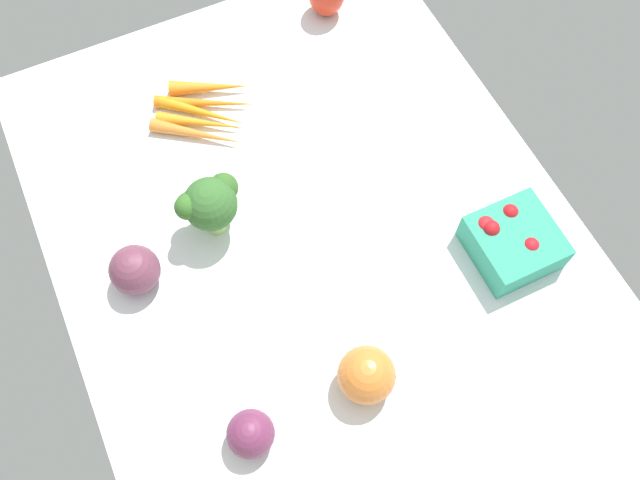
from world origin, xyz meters
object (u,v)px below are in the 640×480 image
Objects in this scene: carrot_bunch at (204,110)px; red_onion_near_basket at (135,270)px; red_onion_center at (251,434)px; heirloom_tomato_orange at (367,375)px; broccoli_head at (208,204)px; berry_basket at (513,242)px.

red_onion_near_basket is at bearing -39.03° from carrot_bunch.
red_onion_near_basket reaches higher than red_onion_center.
red_onion_near_basket reaches higher than carrot_bunch.
broccoli_head is at bearing -162.62° from heirloom_tomato_orange.
red_onion_center is at bearing -78.80° from berry_basket.
carrot_bunch is 51.39cm from heirloom_tomato_orange.
red_onion_center is (0.29, -16.74, -0.77)cm from heirloom_tomato_orange.
heirloom_tomato_orange is (51.19, 3.69, 2.78)cm from carrot_bunch.
heirloom_tomato_orange is at bearing 4.13° from carrot_bunch.
broccoli_head reaches higher than red_onion_near_basket.
broccoli_head is at bearing -17.16° from carrot_bunch.
red_onion_center reaches higher than carrot_bunch.
heirloom_tomato_orange reaches higher than red_onion_center.
red_onion_near_basket is (23.64, -19.16, 2.49)cm from carrot_bunch.
red_onion_near_basket is at bearing -167.61° from red_onion_center.
broccoli_head is 32.98cm from heirloom_tomato_orange.
red_onion_center is at bearing -89.02° from heirloom_tomato_orange.
berry_basket is (-8.65, 28.39, -0.96)cm from heirloom_tomato_orange.
berry_basket is at bearing 106.96° from heirloom_tomato_orange.
carrot_bunch is 30.53cm from red_onion_near_basket.
heirloom_tomato_orange is at bearing 17.38° from broccoli_head.
red_onion_center is (31.64, -6.93, -3.62)cm from broccoli_head.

